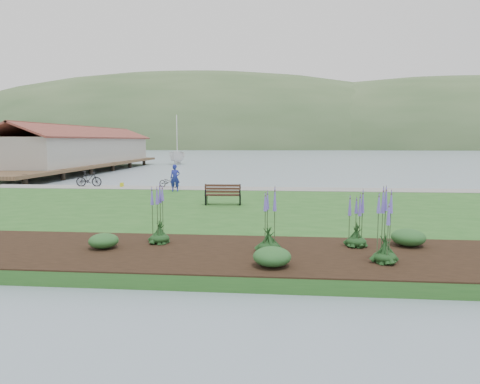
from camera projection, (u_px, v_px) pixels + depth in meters
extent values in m
plane|color=gray|center=(211.00, 211.00, 22.47)|extent=(600.00, 600.00, 0.00)
cube|color=#23561E|center=(204.00, 214.00, 20.47)|extent=(34.00, 20.00, 0.40)
cube|color=gray|center=(227.00, 188.00, 29.24)|extent=(34.00, 2.20, 0.03)
cube|color=black|center=(258.00, 253.00, 12.46)|extent=(24.00, 4.40, 0.04)
cube|color=#4C3826|center=(77.00, 165.00, 49.90)|extent=(8.00, 36.00, 0.30)
cube|color=#B2ADA3|center=(84.00, 150.00, 51.68)|extent=(6.40, 28.00, 3.00)
cube|color=#321B13|center=(223.00, 195.00, 21.93)|extent=(1.83, 0.72, 0.06)
cube|color=#321B13|center=(223.00, 189.00, 21.56)|extent=(1.81, 0.27, 0.56)
cube|color=black|center=(206.00, 200.00, 22.00)|extent=(0.10, 0.62, 0.49)
cube|color=black|center=(240.00, 200.00, 21.93)|extent=(0.10, 0.62, 0.49)
imported|color=navy|center=(175.00, 176.00, 27.63)|extent=(0.82, 0.63, 2.04)
imported|color=black|center=(168.00, 182.00, 29.87)|extent=(1.06, 1.61, 0.80)
imported|color=black|center=(89.00, 179.00, 30.38)|extent=(0.67, 1.86, 1.10)
imported|color=silver|center=(177.00, 164.00, 66.54)|extent=(9.40, 9.56, 24.13)
cube|color=#C1C517|center=(122.00, 185.00, 30.21)|extent=(0.19, 0.29, 0.31)
ellipsoid|color=black|center=(268.00, 247.00, 12.51)|extent=(0.62, 0.62, 0.31)
cone|color=#5748A9|center=(269.00, 212.00, 12.39)|extent=(0.32, 0.32, 1.74)
ellipsoid|color=black|center=(356.00, 242.00, 13.15)|extent=(0.62, 0.62, 0.31)
cone|color=#5748A9|center=(357.00, 212.00, 13.04)|extent=(0.36, 0.36, 1.55)
ellipsoid|color=black|center=(384.00, 257.00, 11.41)|extent=(0.62, 0.62, 0.31)
cone|color=#5748A9|center=(386.00, 217.00, 11.29)|extent=(0.40, 0.40, 1.85)
ellipsoid|color=black|center=(160.00, 238.00, 13.58)|extent=(0.62, 0.62, 0.31)
cone|color=#5748A9|center=(159.00, 202.00, 13.45)|extent=(0.36, 0.36, 2.00)
ellipsoid|color=#1E4C21|center=(104.00, 241.00, 12.95)|extent=(0.89, 0.89, 0.45)
ellipsoid|color=#1E4C21|center=(272.00, 257.00, 11.09)|extent=(1.00, 1.00, 0.50)
ellipsoid|color=#1E4C21|center=(408.00, 237.00, 13.25)|extent=(1.04, 1.04, 0.52)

